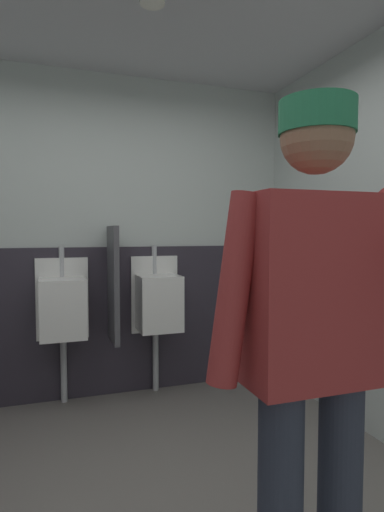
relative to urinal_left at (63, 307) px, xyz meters
name	(u,v)px	position (x,y,z in m)	size (l,w,h in m)	color
wall_back	(99,236)	(0.30, 0.22, 0.54)	(3.84, 0.12, 2.64)	silver
wainscot_band_back	(101,321)	(0.30, 0.14, -0.16)	(3.24, 0.03, 1.23)	#2D2833
downlight_far	(152,1)	(0.48, -1.00, 1.85)	(0.14, 0.14, 0.03)	white
urinal_left	(63,307)	(0.00, 0.00, 0.00)	(0.40, 0.34, 1.24)	white
urinal_middle	(158,302)	(0.75, 0.00, 0.00)	(0.40, 0.34, 1.24)	white
privacy_divider_panel	(113,284)	(0.38, -0.07, 0.17)	(0.04, 0.40, 0.90)	#4C4C51
person	(315,336)	(0.68, -2.24, 0.26)	(0.67, 0.60, 1.74)	#2D3342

